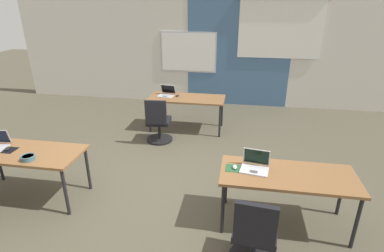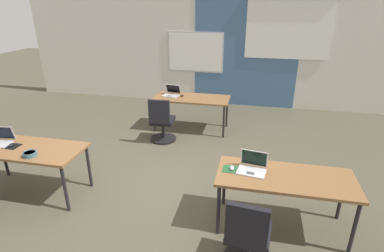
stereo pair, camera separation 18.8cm
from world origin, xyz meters
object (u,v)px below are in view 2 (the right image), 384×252
Objects in this scene: mouse_near_left_end at (11,145)px; laptop_far_left at (171,93)px; laptop_near_right_inner at (252,167)px; mouse_near_right_inner at (232,168)px; chair_near_right_inner at (247,240)px; desk_near_right at (285,181)px; mouse_far_left at (182,95)px; desk_far_center at (191,100)px; snack_bowl at (30,154)px; desk_near_left at (27,152)px; laptop_near_left_end at (0,140)px; chair_far_left at (162,124)px.

laptop_far_left is at bearing 61.81° from mouse_near_left_end.
mouse_near_right_inner is (-0.24, -0.03, -0.03)m from laptop_near_right_inner.
chair_near_right_inner is (3.35, -0.75, -0.36)m from mouse_near_left_end.
mouse_near_left_end reaches higher than desk_near_right.
desk_far_center is at bearing -12.11° from mouse_far_left.
snack_bowl is at bearing -175.07° from mouse_near_right_inner.
desk_near_left is 0.32m from snack_bowl.
snack_bowl reaches higher than mouse_near_left_end.
mouse_far_left reaches higher than desk_near_left.
chair_far_left is at bearing 41.16° from laptop_near_left_end.
mouse_near_left_end is 3.45m from chair_near_right_inner.
laptop_near_left_end is at bearing 174.13° from desk_near_left.
desk_near_right is 0.64m from mouse_near_right_inner.
mouse_far_left is (0.24, -0.01, -0.03)m from laptop_far_left.
laptop_near_left_end is (-1.78, -2.01, 0.39)m from chair_far_left.
desk_near_left is 3.30m from desk_far_center.
mouse_near_left_end is 0.50m from snack_bowl.
chair_near_right_inner reaches higher than desk_near_right.
snack_bowl is at bearing -23.40° from mouse_near_left_end.
laptop_near_left_end is 0.98× the size of laptop_near_right_inner.
mouse_near_right_inner is (-0.63, 0.02, 0.08)m from desk_near_right.
mouse_near_left_end reaches higher than desk_near_left.
chair_far_left is (1.32, 2.06, -0.28)m from desk_near_left.
laptop_near_left_end reaches higher than snack_bowl.
desk_near_right is at bearing 0.00° from desk_near_left.
chair_far_left is 8.36× the size of mouse_near_left_end.
mouse_far_left is (-0.21, 0.04, 0.08)m from desk_far_center.
desk_far_center is 1.74× the size of chair_near_right_inner.
laptop_near_right_inner is (3.11, 0.05, 0.11)m from desk_near_left.
snack_bowl is (-1.31, -3.05, 0.02)m from mouse_far_left.
snack_bowl is at bearing -176.43° from desk_near_right.
mouse_far_left is 0.63× the size of snack_bowl.
chair_far_left is at bearing 64.23° from snack_bowl.
laptop_near_right_inner is (1.81, -2.81, 0.00)m from laptop_far_left.
laptop_far_left is 2.08× the size of snack_bowl.
laptop_near_right_inner is at bearing -63.69° from desk_far_center.
mouse_near_left_end is at bearing -110.50° from laptop_far_left.
laptop_near_left_end is (-3.96, 0.05, 0.11)m from desk_near_right.
chair_far_left reaches higher than desk_near_right.
laptop_far_left is 3.36× the size of mouse_near_left_end.
mouse_near_left_end and mouse_near_right_inner have the same top height.
mouse_far_left is (1.54, 2.84, 0.08)m from desk_near_left.
laptop_near_right_inner reaches higher than laptop_near_left_end.
mouse_near_right_inner is 0.11× the size of chair_near_right_inner.
laptop_near_right_inner is at bearing 5.02° from snack_bowl.
desk_near_left is 14.32× the size of mouse_far_left.
snack_bowl is at bearing -165.75° from laptop_near_right_inner.
chair_near_right_inner reaches higher than mouse_near_right_inner.
desk_near_left is 3.22m from chair_near_right_inner.
chair_far_left is (0.02, -0.80, -0.39)m from laptop_far_left.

